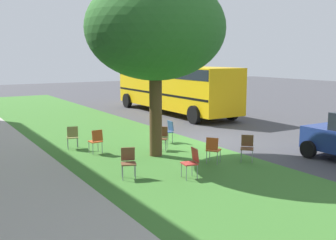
{
  "coord_description": "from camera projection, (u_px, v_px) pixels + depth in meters",
  "views": [
    {
      "loc": [
        -13.09,
        9.86,
        3.48
      ],
      "look_at": [
        -0.01,
        1.91,
        1.06
      ],
      "focal_mm": 43.23,
      "sensor_mm": 36.0,
      "label": 1
    }
  ],
  "objects": [
    {
      "name": "ground",
      "position": [
        207.0,
        142.0,
        16.65
      ],
      "size": [
        80.0,
        80.0,
        0.0
      ],
      "primitive_type": "plane",
      "color": "#424247"
    },
    {
      "name": "grass_verge",
      "position": [
        138.0,
        151.0,
        15.01
      ],
      "size": [
        48.0,
        6.0,
        0.01
      ],
      "primitive_type": "cube",
      "color": "#3D752D",
      "rests_on": "ground"
    },
    {
      "name": "sidewalk_strip",
      "position": [
        14.0,
        168.0,
        12.75
      ],
      "size": [
        48.0,
        2.8,
        0.01
      ],
      "primitive_type": "cube",
      "color": "#ADA89E",
      "rests_on": "ground"
    },
    {
      "name": "street_tree",
      "position": [
        155.0,
        29.0,
        13.65
      ],
      "size": [
        4.77,
        4.77,
        6.18
      ],
      "color": "brown",
      "rests_on": "ground"
    },
    {
      "name": "chair_0",
      "position": [
        213.0,
        148.0,
        13.17
      ],
      "size": [
        0.58,
        0.58,
        0.88
      ],
      "color": "#C64C1E",
      "rests_on": "ground"
    },
    {
      "name": "chair_1",
      "position": [
        128.0,
        160.0,
        11.62
      ],
      "size": [
        0.54,
        0.54,
        0.88
      ],
      "color": "brown",
      "rests_on": "ground"
    },
    {
      "name": "chair_2",
      "position": [
        192.0,
        161.0,
        11.6
      ],
      "size": [
        0.48,
        0.49,
        0.88
      ],
      "color": "#B7332D",
      "rests_on": "ground"
    },
    {
      "name": "chair_3",
      "position": [
        162.0,
        136.0,
        15.11
      ],
      "size": [
        0.59,
        0.59,
        0.88
      ],
      "color": "brown",
      "rests_on": "ground"
    },
    {
      "name": "chair_4",
      "position": [
        96.0,
        140.0,
        14.51
      ],
      "size": [
        0.45,
        0.45,
        0.88
      ],
      "color": "#C64C1E",
      "rests_on": "ground"
    },
    {
      "name": "chair_5",
      "position": [
        168.0,
        130.0,
        16.44
      ],
      "size": [
        0.43,
        0.44,
        0.88
      ],
      "color": "#335184",
      "rests_on": "ground"
    },
    {
      "name": "chair_6",
      "position": [
        72.0,
        136.0,
        15.24
      ],
      "size": [
        0.51,
        0.51,
        0.88
      ],
      "color": "olive",
      "rests_on": "ground"
    },
    {
      "name": "chair_7",
      "position": [
        247.0,
        146.0,
        13.49
      ],
      "size": [
        0.59,
        0.59,
        0.88
      ],
      "color": "brown",
      "rests_on": "ground"
    },
    {
      "name": "school_bus",
      "position": [
        174.0,
        85.0,
        24.77
      ],
      "size": [
        10.4,
        2.8,
        2.88
      ],
      "color": "yellow",
      "rests_on": "ground"
    }
  ]
}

